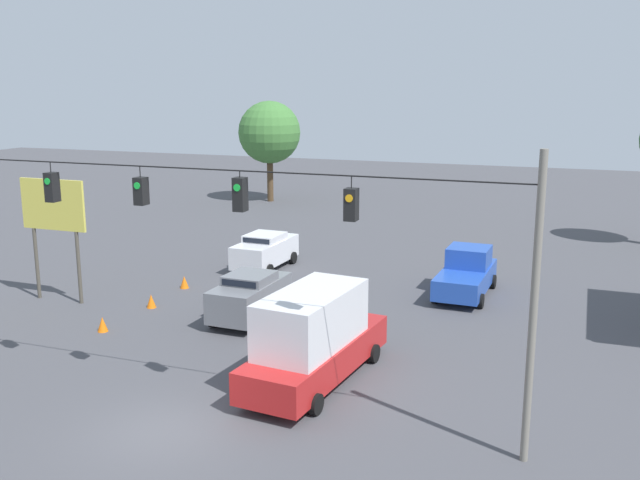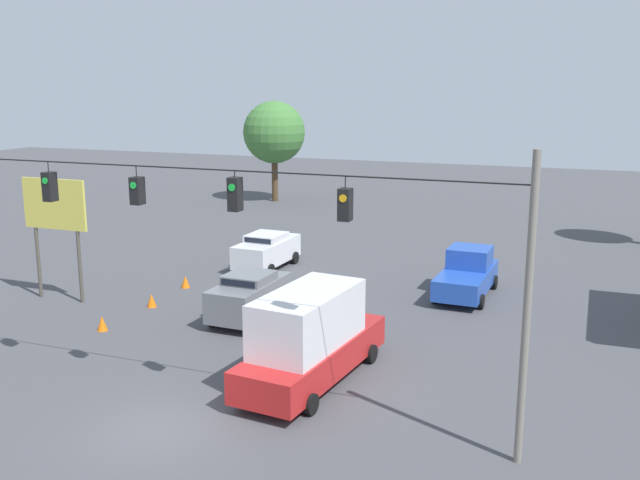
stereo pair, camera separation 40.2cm
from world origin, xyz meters
name	(u,v)px [view 1 (the left image)]	position (x,y,z in m)	size (l,w,h in m)	color
ground_plane	(163,431)	(0.00, 0.00, 0.00)	(140.00, 140.00, 0.00)	#47474C
overhead_signal_span	(191,242)	(0.01, -1.90, 4.95)	(19.17, 0.38, 7.91)	slate
sedan_grey_withflow_mid	(250,296)	(1.91, -9.43, 1.01)	(2.16, 4.18, 1.94)	slate
box_truck_red_crossing_near	(314,338)	(-2.73, -4.59, 1.50)	(2.90, 7.00, 3.07)	red
pickup_truck_blue_oncoming_far	(466,274)	(-5.68, -16.12, 0.98)	(2.33, 5.17, 2.12)	#234CB2
sedan_white_withflow_far	(265,250)	(4.86, -17.20, 0.96)	(2.19, 4.45, 1.83)	silver
traffic_cone_nearest	(103,324)	(6.66, -6.16, 0.29)	(0.41, 0.41, 0.58)	orange
traffic_cone_second	(151,301)	(6.60, -9.39, 0.29)	(0.41, 0.41, 0.58)	orange
traffic_cone_third	(184,282)	(6.85, -12.50, 0.29)	(0.41, 0.41, 0.58)	orange
roadside_billboard	(53,215)	(10.98, -8.86, 3.87)	(3.26, 0.16, 5.40)	#4C473D
tree_horizon_left	(269,133)	(13.64, -37.15, 5.56)	(5.00, 5.00, 8.09)	#4C3823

